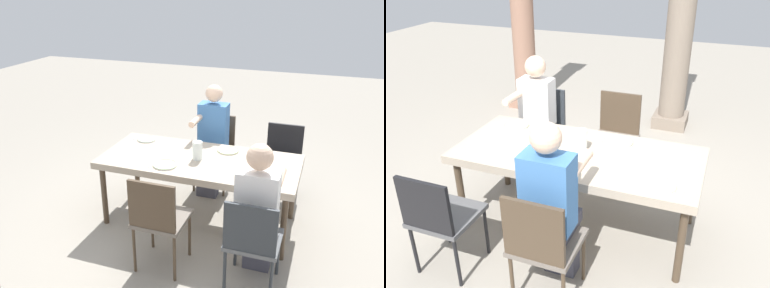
{
  "view_description": "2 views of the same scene",
  "coord_description": "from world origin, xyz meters",
  "views": [
    {
      "loc": [
        -1.2,
        3.66,
        2.44
      ],
      "look_at": [
        0.09,
        -0.02,
        0.88
      ],
      "focal_mm": 38.55,
      "sensor_mm": 36.0,
      "label": 1
    },
    {
      "loc": [
        1.05,
        -2.76,
        2.27
      ],
      "look_at": [
        -0.03,
        0.09,
        0.75
      ],
      "focal_mm": 38.02,
      "sensor_mm": 36.0,
      "label": 2
    }
  ],
  "objects": [
    {
      "name": "diner_man_white",
      "position": [
        -0.74,
        0.69,
        0.69
      ],
      "size": [
        0.35,
        0.5,
        1.28
      ],
      "color": "#3F3F4C",
      "rests_on": "ground"
    },
    {
      "name": "spoon_0",
      "position": [
        -0.56,
        0.28,
        0.73
      ],
      "size": [
        0.03,
        0.17,
        0.01
      ],
      "primitive_type": "cube",
      "rotation": [
        0.0,
        0.0,
        -0.07
      ],
      "color": "silver",
      "rests_on": "dining_table"
    },
    {
      "name": "chair_west_north",
      "position": [
        -0.74,
        0.88,
        0.51
      ],
      "size": [
        0.44,
        0.44,
        0.87
      ],
      "color": "#5B5E61",
      "rests_on": "ground"
    },
    {
      "name": "spoon_1",
      "position": [
        -0.07,
        -0.28,
        0.73
      ],
      "size": [
        0.02,
        0.17,
        0.01
      ],
      "primitive_type": "cube",
      "rotation": [
        0.0,
        0.0,
        0.04
      ],
      "color": "silver",
      "rests_on": "dining_table"
    },
    {
      "name": "plate_0",
      "position": [
        -0.71,
        0.28,
        0.74
      ],
      "size": [
        0.22,
        0.22,
        0.02
      ],
      "color": "white",
      "rests_on": "dining_table"
    },
    {
      "name": "chair_west_south",
      "position": [
        -0.74,
        -0.87,
        0.51
      ],
      "size": [
        0.44,
        0.44,
        0.86
      ],
      "color": "#4F4F50",
      "rests_on": "ground"
    },
    {
      "name": "plate_2",
      "position": [
        0.27,
        0.27,
        0.74
      ],
      "size": [
        0.24,
        0.24,
        0.02
      ],
      "color": "white",
      "rests_on": "dining_table"
    },
    {
      "name": "spoon_3",
      "position": [
        0.89,
        -0.3,
        0.73
      ],
      "size": [
        0.03,
        0.17,
        0.01
      ],
      "primitive_type": "cube",
      "rotation": [
        0.0,
        0.0,
        -0.11
      ],
      "color": "silver",
      "rests_on": "dining_table"
    },
    {
      "name": "chair_mid_north",
      "position": [
        0.09,
        0.88,
        0.54
      ],
      "size": [
        0.44,
        0.44,
        0.92
      ],
      "color": "#6A6158",
      "rests_on": "ground"
    },
    {
      "name": "fork_3",
      "position": [
        0.59,
        -0.3,
        0.73
      ],
      "size": [
        0.02,
        0.17,
        0.01
      ],
      "primitive_type": "cube",
      "rotation": [
        0.0,
        0.0,
        -0.01
      ],
      "color": "silver",
      "rests_on": "dining_table"
    },
    {
      "name": "plate_3",
      "position": [
        0.74,
        -0.3,
        0.74
      ],
      "size": [
        0.21,
        0.21,
        0.02
      ],
      "color": "white",
      "rests_on": "dining_table"
    },
    {
      "name": "chair_mid_south",
      "position": [
        0.09,
        -0.88,
        0.51
      ],
      "size": [
        0.44,
        0.44,
        0.89
      ],
      "color": "#6A6158",
      "rests_on": "ground"
    },
    {
      "name": "water_pitcher",
      "position": [
        0.02,
        0.02,
        0.82
      ],
      "size": [
        0.1,
        0.1,
        0.19
      ],
      "color": "white",
      "rests_on": "dining_table"
    },
    {
      "name": "fork_0",
      "position": [
        -0.86,
        0.28,
        0.73
      ],
      "size": [
        0.03,
        0.17,
        0.01
      ],
      "primitive_type": "cube",
      "rotation": [
        0.0,
        0.0,
        -0.08
      ],
      "color": "silver",
      "rests_on": "dining_table"
    },
    {
      "name": "diner_woman_green",
      "position": [
        0.09,
        -0.7,
        0.7
      ],
      "size": [
        0.35,
        0.49,
        1.32
      ],
      "color": "#3F3F4C",
      "rests_on": "ground"
    },
    {
      "name": "ground_plane",
      "position": [
        0.0,
        0.0,
        0.0
      ],
      "size": [
        16.0,
        16.0,
        0.0
      ],
      "primitive_type": "plane",
      "color": "gray"
    },
    {
      "name": "fork_1",
      "position": [
        -0.37,
        -0.28,
        0.73
      ],
      "size": [
        0.04,
        0.17,
        0.01
      ],
      "primitive_type": "cube",
      "rotation": [
        0.0,
        0.0,
        0.12
      ],
      "color": "silver",
      "rests_on": "dining_table"
    },
    {
      "name": "plate_1",
      "position": [
        -0.22,
        -0.28,
        0.74
      ],
      "size": [
        0.23,
        0.23,
        0.02
      ],
      "color": "silver",
      "rests_on": "dining_table"
    },
    {
      "name": "dining_table",
      "position": [
        0.0,
        0.0,
        0.67
      ],
      "size": [
        2.02,
        0.91,
        0.73
      ],
      "color": "tan",
      "rests_on": "ground"
    },
    {
      "name": "fork_2",
      "position": [
        0.12,
        0.27,
        0.73
      ],
      "size": [
        0.03,
        0.17,
        0.01
      ],
      "primitive_type": "cube",
      "rotation": [
        0.0,
        0.0,
        0.06
      ],
      "color": "silver",
      "rests_on": "dining_table"
    },
    {
      "name": "spoon_2",
      "position": [
        0.42,
        0.27,
        0.73
      ],
      "size": [
        0.03,
        0.17,
        0.01
      ],
      "primitive_type": "cube",
      "rotation": [
        0.0,
        0.0,
        0.08
      ],
      "color": "silver",
      "rests_on": "dining_table"
    }
  ]
}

